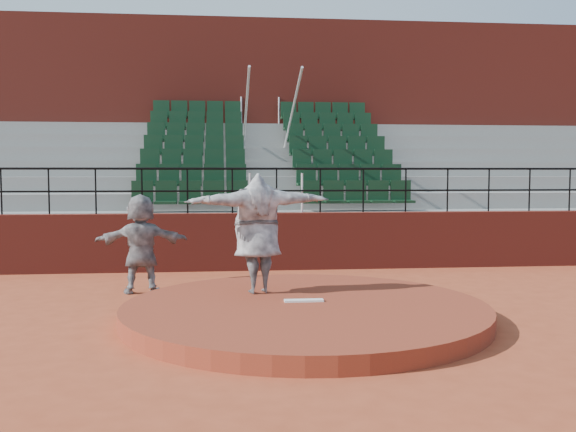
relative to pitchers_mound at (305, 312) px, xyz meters
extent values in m
plane|color=#A14124|center=(0.00, 0.00, -0.12)|extent=(90.00, 90.00, 0.00)
cylinder|color=maroon|center=(0.00, 0.00, 0.00)|extent=(5.50, 5.50, 0.25)
cube|color=white|center=(0.00, 0.15, 0.14)|extent=(0.60, 0.15, 0.03)
cube|color=maroon|center=(0.00, 5.00, 0.53)|extent=(24.00, 0.30, 1.30)
cylinder|color=black|center=(0.00, 5.00, 2.17)|extent=(24.00, 0.05, 0.05)
cylinder|color=black|center=(0.00, 5.00, 1.68)|extent=(24.00, 0.04, 0.04)
cylinder|color=black|center=(-6.00, 5.00, 1.67)|extent=(0.04, 0.04, 1.00)
cylinder|color=black|center=(-5.00, 5.00, 1.67)|extent=(0.04, 0.04, 1.00)
cylinder|color=black|center=(-4.00, 5.00, 1.67)|extent=(0.04, 0.04, 1.00)
cylinder|color=black|center=(-3.00, 5.00, 1.67)|extent=(0.04, 0.04, 1.00)
cylinder|color=black|center=(-2.00, 5.00, 1.67)|extent=(0.04, 0.04, 1.00)
cylinder|color=black|center=(-1.00, 5.00, 1.67)|extent=(0.04, 0.04, 1.00)
cylinder|color=black|center=(0.00, 5.00, 1.67)|extent=(0.04, 0.04, 1.00)
cylinder|color=black|center=(1.00, 5.00, 1.67)|extent=(0.04, 0.04, 1.00)
cylinder|color=black|center=(2.00, 5.00, 1.67)|extent=(0.04, 0.04, 1.00)
cylinder|color=black|center=(3.00, 5.00, 1.67)|extent=(0.04, 0.04, 1.00)
cylinder|color=black|center=(4.00, 5.00, 1.67)|extent=(0.04, 0.04, 1.00)
cylinder|color=black|center=(5.00, 5.00, 1.67)|extent=(0.04, 0.04, 1.00)
cylinder|color=black|center=(6.00, 5.00, 1.67)|extent=(0.04, 0.04, 1.00)
cylinder|color=black|center=(7.00, 5.00, 1.67)|extent=(0.04, 0.04, 1.00)
cube|color=gray|center=(0.00, 5.58, 0.53)|extent=(24.00, 0.85, 1.30)
cube|color=black|center=(-1.98, 5.59, 1.54)|extent=(2.75, 0.48, 0.72)
cube|color=black|center=(1.98, 5.59, 1.54)|extent=(2.75, 0.48, 0.72)
cube|color=gray|center=(0.00, 6.43, 0.73)|extent=(24.00, 0.85, 1.70)
cube|color=black|center=(-1.98, 6.44, 1.94)|extent=(2.75, 0.48, 0.72)
cube|color=black|center=(1.98, 6.44, 1.94)|extent=(2.75, 0.48, 0.72)
cube|color=gray|center=(0.00, 7.28, 0.93)|extent=(24.00, 0.85, 2.10)
cube|color=black|center=(-1.98, 7.29, 2.33)|extent=(2.75, 0.48, 0.72)
cube|color=black|center=(1.98, 7.29, 2.33)|extent=(2.75, 0.48, 0.72)
cube|color=gray|center=(0.00, 8.12, 1.12)|extent=(24.00, 0.85, 2.50)
cube|color=black|center=(-1.98, 8.13, 2.73)|extent=(2.75, 0.48, 0.72)
cube|color=black|center=(1.98, 8.13, 2.73)|extent=(2.75, 0.48, 0.72)
cube|color=gray|center=(0.00, 8.97, 1.33)|extent=(24.00, 0.85, 2.90)
cube|color=black|center=(-1.98, 8.98, 3.14)|extent=(2.75, 0.48, 0.72)
cube|color=black|center=(1.98, 8.98, 3.14)|extent=(2.75, 0.48, 0.72)
cube|color=gray|center=(0.00, 9.82, 1.52)|extent=(24.00, 0.85, 3.30)
cube|color=black|center=(-1.98, 9.83, 3.53)|extent=(2.75, 0.48, 0.72)
cube|color=black|center=(1.98, 9.83, 3.53)|extent=(2.75, 0.48, 0.72)
cube|color=gray|center=(0.00, 10.68, 1.73)|extent=(24.00, 0.85, 3.70)
cube|color=black|center=(-1.98, 10.69, 3.94)|extent=(2.75, 0.48, 0.72)
cube|color=black|center=(1.98, 10.69, 3.94)|extent=(2.75, 0.48, 0.72)
cylinder|color=silver|center=(-0.60, 8.12, 3.28)|extent=(0.06, 5.97, 2.46)
cylinder|color=silver|center=(0.60, 8.12, 3.28)|extent=(0.06, 5.97, 2.46)
cube|color=maroon|center=(0.00, 12.60, 3.43)|extent=(24.00, 3.00, 7.10)
imported|color=black|center=(-0.66, 0.96, 1.11)|extent=(2.49, 1.12, 1.96)
imported|color=black|center=(-2.72, 2.47, 0.79)|extent=(1.73, 0.65, 1.83)
camera|label=1|loc=(-1.24, -9.47, 2.12)|focal=40.00mm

